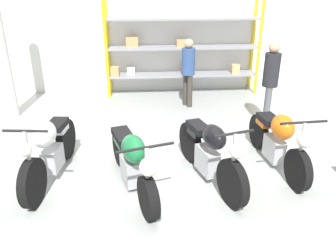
# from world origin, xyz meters

# --- Properties ---
(ground_plane) EXTENTS (30.00, 30.00, 0.00)m
(ground_plane) POSITION_xyz_m (0.00, 0.00, 0.00)
(ground_plane) COLOR #9EA3A0
(back_wall) EXTENTS (30.00, 0.08, 3.60)m
(back_wall) POSITION_xyz_m (0.00, 4.84, 1.80)
(back_wall) COLOR white
(back_wall) RESTS_ON ground_plane
(shelving_rack) EXTENTS (4.10, 0.63, 2.46)m
(shelving_rack) POSITION_xyz_m (0.64, 4.47, 1.20)
(shelving_rack) COLOR yellow
(shelving_rack) RESTS_ON ground_plane
(motorcycle_white) EXTENTS (0.58, 2.06, 1.09)m
(motorcycle_white) POSITION_xyz_m (-1.81, 0.13, 0.50)
(motorcycle_white) COLOR black
(motorcycle_white) RESTS_ON ground_plane
(motorcycle_green) EXTENTS (0.91, 2.02, 0.99)m
(motorcycle_green) POSITION_xyz_m (-0.57, -0.23, 0.45)
(motorcycle_green) COLOR black
(motorcycle_green) RESTS_ON ground_plane
(motorcycle_black) EXTENTS (0.79, 1.99, 1.06)m
(motorcycle_black) POSITION_xyz_m (0.58, -0.12, 0.48)
(motorcycle_black) COLOR black
(motorcycle_black) RESTS_ON ground_plane
(motorcycle_orange) EXTENTS (0.68, 2.03, 1.05)m
(motorcycle_orange) POSITION_xyz_m (1.76, 0.21, 0.49)
(motorcycle_orange) COLOR black
(motorcycle_orange) RESTS_ON ground_plane
(person_browsing) EXTENTS (0.43, 0.43, 1.64)m
(person_browsing) POSITION_xyz_m (0.72, 3.34, 0.96)
(person_browsing) COLOR #38332D
(person_browsing) RESTS_ON ground_plane
(person_near_rack) EXTENTS (0.41, 0.41, 1.77)m
(person_near_rack) POSITION_xyz_m (2.24, 1.98, 1.05)
(person_near_rack) COLOR #595960
(person_near_rack) RESTS_ON ground_plane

